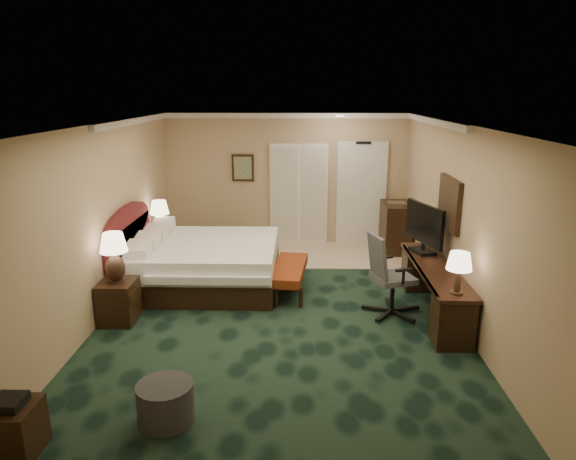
{
  "coord_description": "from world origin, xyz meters",
  "views": [
    {
      "loc": [
        0.28,
        -6.77,
        3.14
      ],
      "look_at": [
        0.1,
        0.6,
        1.13
      ],
      "focal_mm": 32.0,
      "sensor_mm": 36.0,
      "label": 1
    }
  ],
  "objects_px": {
    "desk": "(434,290)",
    "minibar": "(395,227)",
    "lamp_far": "(160,218)",
    "bed_bench": "(289,279)",
    "lamp_near": "(115,258)",
    "bed": "(207,264)",
    "nightstand_near": "(119,301)",
    "desk_chair": "(393,274)",
    "ottoman": "(165,403)",
    "nightstand_far": "(164,249)",
    "tv": "(424,229)",
    "side_table": "(13,430)"
  },
  "relations": [
    {
      "from": "desk",
      "to": "minibar",
      "type": "xyz_separation_m",
      "value": [
        -0.02,
        3.01,
        0.14
      ]
    },
    {
      "from": "lamp_far",
      "to": "bed_bench",
      "type": "bearing_deg",
      "value": -29.42
    },
    {
      "from": "lamp_near",
      "to": "desk",
      "type": "relative_size",
      "value": 0.29
    },
    {
      "from": "bed",
      "to": "minibar",
      "type": "distance_m",
      "value": 3.97
    },
    {
      "from": "bed",
      "to": "nightstand_near",
      "type": "relative_size",
      "value": 3.87
    },
    {
      "from": "desk_chair",
      "to": "minibar",
      "type": "xyz_separation_m",
      "value": [
        0.57,
        3.05,
        -0.12
      ]
    },
    {
      "from": "nightstand_near",
      "to": "bed",
      "type": "bearing_deg",
      "value": 55.55
    },
    {
      "from": "bed",
      "to": "lamp_far",
      "type": "xyz_separation_m",
      "value": [
        -1.02,
        1.02,
        0.52
      ]
    },
    {
      "from": "minibar",
      "to": "ottoman",
      "type": "bearing_deg",
      "value": -119.77
    },
    {
      "from": "ottoman",
      "to": "minibar",
      "type": "bearing_deg",
      "value": 60.23
    },
    {
      "from": "nightstand_near",
      "to": "desk",
      "type": "bearing_deg",
      "value": 4.95
    },
    {
      "from": "nightstand_far",
      "to": "tv",
      "type": "relative_size",
      "value": 0.56
    },
    {
      "from": "side_table",
      "to": "minibar",
      "type": "distance_m",
      "value": 7.57
    },
    {
      "from": "ottoman",
      "to": "side_table",
      "type": "bearing_deg",
      "value": -157.83
    },
    {
      "from": "nightstand_far",
      "to": "side_table",
      "type": "distance_m",
      "value": 5.24
    },
    {
      "from": "minibar",
      "to": "nightstand_near",
      "type": "bearing_deg",
      "value": -142.6
    },
    {
      "from": "lamp_near",
      "to": "desk_chair",
      "type": "xyz_separation_m",
      "value": [
        3.86,
        0.36,
        -0.34
      ]
    },
    {
      "from": "nightstand_near",
      "to": "lamp_near",
      "type": "distance_m",
      "value": 0.65
    },
    {
      "from": "ottoman",
      "to": "tv",
      "type": "relative_size",
      "value": 0.56
    },
    {
      "from": "bed",
      "to": "minibar",
      "type": "relative_size",
      "value": 2.35
    },
    {
      "from": "ottoman",
      "to": "desk",
      "type": "bearing_deg",
      "value": 38.92
    },
    {
      "from": "side_table",
      "to": "tv",
      "type": "distance_m",
      "value": 5.9
    },
    {
      "from": "bed_bench",
      "to": "side_table",
      "type": "xyz_separation_m",
      "value": [
        -2.36,
        -3.84,
        0.01
      ]
    },
    {
      "from": "bed",
      "to": "desk",
      "type": "relative_size",
      "value": 0.94
    },
    {
      "from": "bed_bench",
      "to": "minibar",
      "type": "distance_m",
      "value": 3.1
    },
    {
      "from": "nightstand_far",
      "to": "desk",
      "type": "height_order",
      "value": "desk"
    },
    {
      "from": "bed",
      "to": "desk",
      "type": "xyz_separation_m",
      "value": [
        3.47,
        -1.05,
        -0.01
      ]
    },
    {
      "from": "lamp_near",
      "to": "minibar",
      "type": "bearing_deg",
      "value": 37.58
    },
    {
      "from": "side_table",
      "to": "bed_bench",
      "type": "bearing_deg",
      "value": 58.35
    },
    {
      "from": "nightstand_near",
      "to": "bed_bench",
      "type": "distance_m",
      "value": 2.61
    },
    {
      "from": "lamp_near",
      "to": "tv",
      "type": "distance_m",
      "value": 4.56
    },
    {
      "from": "nightstand_far",
      "to": "desk",
      "type": "distance_m",
      "value": 4.96
    },
    {
      "from": "nightstand_far",
      "to": "ottoman",
      "type": "relative_size",
      "value": 1.0
    },
    {
      "from": "bed_bench",
      "to": "ottoman",
      "type": "bearing_deg",
      "value": -102.86
    },
    {
      "from": "side_table",
      "to": "desk_chair",
      "type": "distance_m",
      "value": 4.95
    },
    {
      "from": "lamp_near",
      "to": "ottoman",
      "type": "xyz_separation_m",
      "value": [
        1.22,
        -2.21,
        -0.74
      ]
    },
    {
      "from": "lamp_far",
      "to": "tv",
      "type": "height_order",
      "value": "tv"
    },
    {
      "from": "bed_bench",
      "to": "bed",
      "type": "bearing_deg",
      "value": 172.34
    },
    {
      "from": "nightstand_far",
      "to": "lamp_near",
      "type": "relative_size",
      "value": 0.79
    },
    {
      "from": "desk",
      "to": "tv",
      "type": "relative_size",
      "value": 2.47
    },
    {
      "from": "bed_bench",
      "to": "lamp_near",
      "type": "bearing_deg",
      "value": -148.51
    },
    {
      "from": "desk",
      "to": "lamp_far",
      "type": "bearing_deg",
      "value": 155.27
    },
    {
      "from": "nightstand_near",
      "to": "minibar",
      "type": "height_order",
      "value": "minibar"
    },
    {
      "from": "nightstand_near",
      "to": "nightstand_far",
      "type": "xyz_separation_m",
      "value": [
        -0.02,
        2.51,
        -0.02
      ]
    },
    {
      "from": "nightstand_far",
      "to": "ottoman",
      "type": "xyz_separation_m",
      "value": [
        1.24,
        -4.74,
        -0.08
      ]
    },
    {
      "from": "lamp_far",
      "to": "desk_chair",
      "type": "xyz_separation_m",
      "value": [
        3.9,
        -2.12,
        -0.28
      ]
    },
    {
      "from": "tv",
      "to": "minibar",
      "type": "height_order",
      "value": "tv"
    },
    {
      "from": "desk",
      "to": "desk_chair",
      "type": "xyz_separation_m",
      "value": [
        -0.6,
        -0.04,
        0.25
      ]
    },
    {
      "from": "side_table",
      "to": "desk",
      "type": "distance_m",
      "value": 5.45
    },
    {
      "from": "side_table",
      "to": "minibar",
      "type": "bearing_deg",
      "value": 54.03
    }
  ]
}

